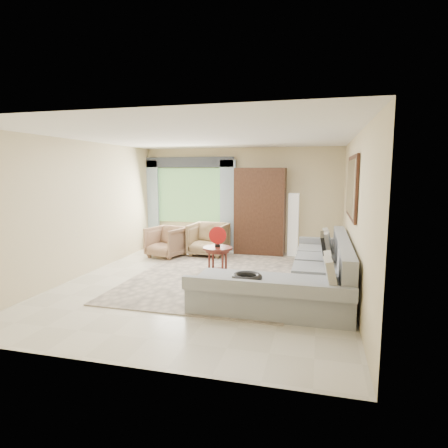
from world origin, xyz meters
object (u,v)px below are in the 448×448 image
(armchair_left, at_px, (167,242))
(floor_lamp, at_px, (293,224))
(armoire, at_px, (260,211))
(tv_screen, at_px, (324,248))
(coffee_table, at_px, (218,261))
(sectional_sofa, at_px, (307,278))
(armchair_right, at_px, (209,239))
(potted_plant, at_px, (156,239))

(armchair_left, distance_m, floor_lamp, 3.06)
(armchair_left, distance_m, armoire, 2.37)
(armoire, bearing_deg, armchair_left, -156.57)
(tv_screen, distance_m, floor_lamp, 2.67)
(coffee_table, height_order, armoire, armoire)
(sectional_sofa, bearing_deg, coffee_table, 157.32)
(armchair_left, height_order, armchair_right, armchair_right)
(armchair_right, height_order, potted_plant, armchair_right)
(floor_lamp, bearing_deg, coffee_table, -119.60)
(potted_plant, distance_m, armoire, 2.85)
(armchair_left, distance_m, armchair_right, 1.00)
(armchair_right, bearing_deg, sectional_sofa, -41.17)
(sectional_sofa, height_order, tv_screen, tv_screen)
(armoire, distance_m, floor_lamp, 0.86)
(coffee_table, relative_size, armchair_right, 0.66)
(tv_screen, xyz_separation_m, armchair_left, (-3.58, 1.62, -0.36))
(armoire, bearing_deg, coffee_table, -102.26)
(tv_screen, relative_size, potted_plant, 1.42)
(armchair_left, bearing_deg, armchair_right, 39.61)
(sectional_sofa, bearing_deg, armchair_left, 148.95)
(sectional_sofa, relative_size, armchair_right, 3.99)
(coffee_table, xyz_separation_m, floor_lamp, (1.27, 2.24, 0.45))
(coffee_table, bearing_deg, armoire, 77.74)
(coffee_table, bearing_deg, potted_plant, 136.66)
(sectional_sofa, relative_size, tv_screen, 4.68)
(coffee_table, distance_m, potted_plant, 3.12)
(sectional_sofa, xyz_separation_m, coffee_table, (-1.71, 0.71, 0.02))
(sectional_sofa, xyz_separation_m, tv_screen, (0.27, 0.38, 0.44))
(armchair_left, height_order, potted_plant, armchair_left)
(armchair_left, relative_size, armchair_right, 0.92)
(tv_screen, distance_m, armchair_right, 3.35)
(floor_lamp, bearing_deg, sectional_sofa, -81.67)
(potted_plant, relative_size, armoire, 0.25)
(coffee_table, height_order, armchair_right, armchair_right)
(armchair_left, bearing_deg, potted_plant, 144.21)
(armchair_right, relative_size, floor_lamp, 0.58)
(armoire, bearing_deg, sectional_sofa, -66.94)
(coffee_table, distance_m, armchair_left, 2.06)
(sectional_sofa, relative_size, floor_lamp, 2.31)
(tv_screen, relative_size, floor_lamp, 0.49)
(potted_plant, bearing_deg, armchair_left, -52.38)
(coffee_table, relative_size, armchair_left, 0.72)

